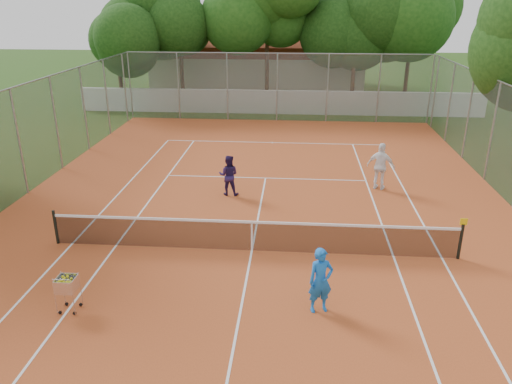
# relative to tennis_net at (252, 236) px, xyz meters

# --- Properties ---
(ground) EXTENTS (120.00, 120.00, 0.00)m
(ground) POSITION_rel_tennis_net_xyz_m (0.00, 0.00, -0.51)
(ground) COLOR #1E3B10
(ground) RESTS_ON ground
(court_pad) EXTENTS (18.00, 34.00, 0.02)m
(court_pad) POSITION_rel_tennis_net_xyz_m (0.00, 0.00, -0.50)
(court_pad) COLOR #B64F23
(court_pad) RESTS_ON ground
(court_lines) EXTENTS (10.98, 23.78, 0.01)m
(court_lines) POSITION_rel_tennis_net_xyz_m (0.00, 0.00, -0.49)
(court_lines) COLOR white
(court_lines) RESTS_ON court_pad
(tennis_net) EXTENTS (11.88, 0.10, 0.98)m
(tennis_net) POSITION_rel_tennis_net_xyz_m (0.00, 0.00, 0.00)
(tennis_net) COLOR black
(tennis_net) RESTS_ON court_pad
(perimeter_fence) EXTENTS (18.00, 34.00, 4.00)m
(perimeter_fence) POSITION_rel_tennis_net_xyz_m (0.00, 0.00, 1.49)
(perimeter_fence) COLOR slate
(perimeter_fence) RESTS_ON ground
(boundary_wall) EXTENTS (26.00, 0.30, 1.50)m
(boundary_wall) POSITION_rel_tennis_net_xyz_m (0.00, 19.00, 0.24)
(boundary_wall) COLOR white
(boundary_wall) RESTS_ON ground
(clubhouse) EXTENTS (16.40, 9.00, 4.40)m
(clubhouse) POSITION_rel_tennis_net_xyz_m (-2.00, 29.00, 1.69)
(clubhouse) COLOR beige
(clubhouse) RESTS_ON ground
(tropical_trees) EXTENTS (29.00, 19.00, 10.00)m
(tropical_trees) POSITION_rel_tennis_net_xyz_m (0.00, 22.00, 4.49)
(tropical_trees) COLOR #12330C
(tropical_trees) RESTS_ON ground
(player_near) EXTENTS (0.68, 0.55, 1.63)m
(player_near) POSITION_rel_tennis_net_xyz_m (1.87, -2.88, 0.32)
(player_near) COLOR blue
(player_near) RESTS_ON court_pad
(player_far_left) EXTENTS (0.78, 0.62, 1.54)m
(player_far_left) POSITION_rel_tennis_net_xyz_m (-1.27, 4.45, 0.28)
(player_far_left) COLOR #261849
(player_far_left) RESTS_ON court_pad
(player_far_right) EXTENTS (1.17, 0.83, 1.84)m
(player_far_right) POSITION_rel_tennis_net_xyz_m (4.50, 5.52, 0.43)
(player_far_right) COLOR white
(player_far_right) RESTS_ON court_pad
(ball_hopper) EXTENTS (0.57, 0.57, 0.98)m
(ball_hopper) POSITION_rel_tennis_net_xyz_m (-4.05, -3.37, -0.00)
(ball_hopper) COLOR silver
(ball_hopper) RESTS_ON court_pad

